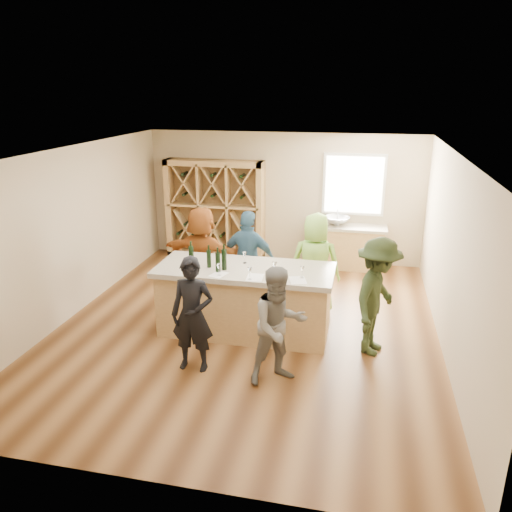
% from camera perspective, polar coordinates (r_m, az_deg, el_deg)
% --- Properties ---
extents(floor, '(6.00, 7.00, 0.10)m').
position_cam_1_polar(floor, '(8.24, -0.98, -8.31)').
color(floor, brown).
rests_on(floor, ground).
extents(ceiling, '(6.00, 7.00, 0.10)m').
position_cam_1_polar(ceiling, '(7.39, -1.11, 12.13)').
color(ceiling, white).
rests_on(ceiling, ground).
extents(wall_back, '(6.00, 0.10, 2.80)m').
position_cam_1_polar(wall_back, '(11.07, 3.19, 6.74)').
color(wall_back, '#C4AF8E').
rests_on(wall_back, ground).
extents(wall_front, '(6.00, 0.10, 2.80)m').
position_cam_1_polar(wall_front, '(4.59, -11.44, -11.80)').
color(wall_front, '#C4AF8E').
rests_on(wall_front, ground).
extents(wall_left, '(0.10, 7.00, 2.80)m').
position_cam_1_polar(wall_left, '(8.88, -20.61, 2.51)').
color(wall_left, '#C4AF8E').
rests_on(wall_left, ground).
extents(wall_right, '(0.10, 7.00, 2.80)m').
position_cam_1_polar(wall_right, '(7.63, 21.87, -0.21)').
color(wall_right, '#C4AF8E').
rests_on(wall_right, ground).
extents(window_frame, '(1.30, 0.06, 1.30)m').
position_cam_1_polar(window_frame, '(10.79, 11.12, 8.01)').
color(window_frame, white).
rests_on(window_frame, wall_back).
extents(window_pane, '(1.18, 0.01, 1.18)m').
position_cam_1_polar(window_pane, '(10.76, 11.11, 7.97)').
color(window_pane, white).
rests_on(window_pane, wall_back).
extents(wine_rack, '(2.20, 0.45, 2.20)m').
position_cam_1_polar(wine_rack, '(11.20, -4.70, 5.28)').
color(wine_rack, tan).
rests_on(wine_rack, floor).
extents(back_counter_base, '(1.60, 0.58, 0.86)m').
position_cam_1_polar(back_counter_base, '(10.85, 10.12, 0.93)').
color(back_counter_base, tan).
rests_on(back_counter_base, floor).
extents(back_counter_top, '(1.70, 0.62, 0.06)m').
position_cam_1_polar(back_counter_top, '(10.72, 10.25, 3.27)').
color(back_counter_top, '#B4A993').
rests_on(back_counter_top, back_counter_base).
extents(sink, '(0.54, 0.54, 0.19)m').
position_cam_1_polar(sink, '(10.70, 9.22, 3.97)').
color(sink, silver).
rests_on(sink, back_counter_top).
extents(faucet, '(0.02, 0.02, 0.30)m').
position_cam_1_polar(faucet, '(10.86, 9.30, 4.50)').
color(faucet, silver).
rests_on(faucet, back_counter_top).
extents(tasting_counter_base, '(2.60, 1.00, 1.00)m').
position_cam_1_polar(tasting_counter_base, '(7.86, -1.25, -5.30)').
color(tasting_counter_base, tan).
rests_on(tasting_counter_base, floor).
extents(tasting_counter_top, '(2.72, 1.12, 0.08)m').
position_cam_1_polar(tasting_counter_top, '(7.65, -1.28, -1.61)').
color(tasting_counter_top, '#B4A993').
rests_on(tasting_counter_top, tasting_counter_base).
extents(wine_bottle_a, '(0.09, 0.09, 0.32)m').
position_cam_1_polar(wine_bottle_a, '(7.71, -7.41, -0.03)').
color(wine_bottle_a, black).
rests_on(wine_bottle_a, tasting_counter_top).
extents(wine_bottle_c, '(0.08, 0.08, 0.27)m').
position_cam_1_polar(wine_bottle_c, '(7.64, -5.40, -0.32)').
color(wine_bottle_c, black).
rests_on(wine_bottle_c, tasting_counter_top).
extents(wine_bottle_d, '(0.08, 0.08, 0.30)m').
position_cam_1_polar(wine_bottle_d, '(7.43, -4.38, -0.72)').
color(wine_bottle_d, black).
rests_on(wine_bottle_d, tasting_counter_top).
extents(wine_bottle_e, '(0.08, 0.08, 0.32)m').
position_cam_1_polar(wine_bottle_e, '(7.51, -3.66, -0.41)').
color(wine_bottle_e, black).
rests_on(wine_bottle_e, tasting_counter_top).
extents(wine_glass_a, '(0.08, 0.08, 0.18)m').
position_cam_1_polar(wine_glass_a, '(7.30, -4.26, -1.60)').
color(wine_glass_a, white).
rests_on(wine_glass_a, tasting_counter_top).
extents(wine_glass_b, '(0.09, 0.09, 0.18)m').
position_cam_1_polar(wine_glass_b, '(7.13, -0.72, -2.04)').
color(wine_glass_b, white).
rests_on(wine_glass_b, tasting_counter_top).
extents(wine_glass_c, '(0.09, 0.09, 0.19)m').
position_cam_1_polar(wine_glass_c, '(7.03, 3.32, -2.37)').
color(wine_glass_c, white).
rests_on(wine_glass_c, tasting_counter_top).
extents(wine_glass_d, '(0.09, 0.09, 0.20)m').
position_cam_1_polar(wine_glass_d, '(7.33, 2.12, -1.39)').
color(wine_glass_d, white).
rests_on(wine_glass_d, tasting_counter_top).
extents(wine_glass_e, '(0.08, 0.08, 0.16)m').
position_cam_1_polar(wine_glass_e, '(7.24, 5.29, -1.88)').
color(wine_glass_e, white).
rests_on(wine_glass_e, tasting_counter_top).
extents(tasting_menu_a, '(0.27, 0.32, 0.00)m').
position_cam_1_polar(tasting_menu_a, '(7.37, -4.30, -2.12)').
color(tasting_menu_a, white).
rests_on(tasting_menu_a, tasting_counter_top).
extents(tasting_menu_b, '(0.25, 0.33, 0.00)m').
position_cam_1_polar(tasting_menu_b, '(7.24, -0.13, -2.45)').
color(tasting_menu_b, white).
rests_on(tasting_menu_b, tasting_counter_top).
extents(tasting_menu_c, '(0.30, 0.36, 0.00)m').
position_cam_1_polar(tasting_menu_c, '(7.17, 4.81, -2.77)').
color(tasting_menu_c, white).
rests_on(tasting_menu_c, tasting_counter_top).
extents(person_near_left, '(0.59, 0.43, 1.61)m').
position_cam_1_polar(person_near_left, '(6.79, -7.27, -6.67)').
color(person_near_left, black).
rests_on(person_near_left, floor).
extents(person_near_right, '(0.88, 0.78, 1.59)m').
position_cam_1_polar(person_near_right, '(6.47, 2.65, -7.98)').
color(person_near_right, slate).
rests_on(person_near_right, floor).
extents(person_server, '(0.86, 1.23, 1.74)m').
position_cam_1_polar(person_server, '(7.32, 13.65, -4.55)').
color(person_server, '#263319').
rests_on(person_server, floor).
extents(person_far_mid, '(1.08, 0.66, 1.74)m').
position_cam_1_polar(person_far_mid, '(8.59, -0.84, -0.49)').
color(person_far_mid, '#335972').
rests_on(person_far_mid, floor).
extents(person_far_right, '(0.86, 0.56, 1.75)m').
position_cam_1_polar(person_far_right, '(8.45, 6.77, -0.92)').
color(person_far_right, '#8CC64C').
rests_on(person_far_right, floor).
extents(person_far_left, '(1.71, 0.86, 1.76)m').
position_cam_1_polar(person_far_left, '(8.86, -6.14, 0.07)').
color(person_far_left, '#994C19').
rests_on(person_far_left, floor).
extents(wine_glass_f, '(0.07, 0.07, 0.18)m').
position_cam_1_polar(wine_glass_f, '(7.80, -1.30, -0.18)').
color(wine_glass_f, white).
rests_on(wine_glass_f, tasting_counter_top).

